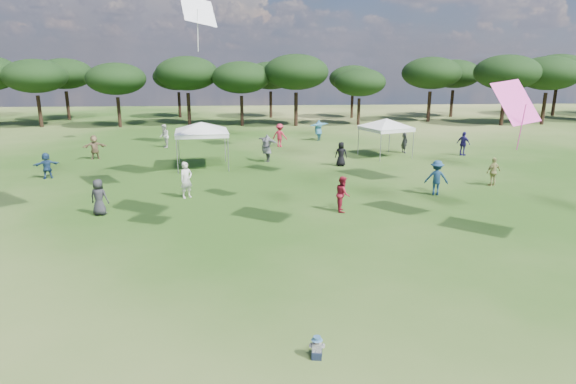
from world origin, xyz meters
name	(u,v)px	position (x,y,z in m)	size (l,w,h in m)	color
tree_line	(286,74)	(2.39, 47.41, 5.42)	(108.78, 17.63, 7.77)	black
tent_left	(201,124)	(-4.66, 23.29, 2.86)	(6.66, 6.66, 3.28)	gray
tent_right	(386,120)	(8.26, 26.20, 2.65)	(5.65, 5.65, 3.07)	gray
toddler	(317,348)	(0.12, 1.77, 0.25)	(0.40, 0.43, 0.56)	#151D30
festival_crowd	(274,149)	(0.04, 24.72, 0.89)	(28.93, 22.21, 1.91)	beige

